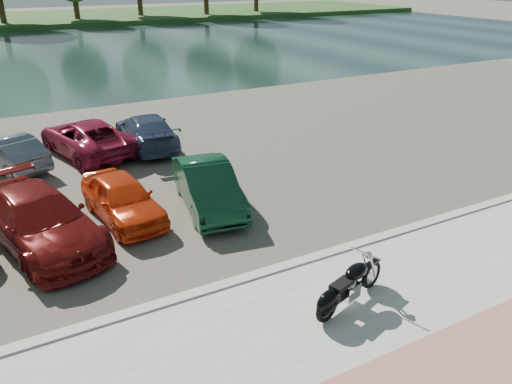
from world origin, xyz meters
TOP-DOWN VIEW (x-y plane):
  - ground at (0.00, 0.00)m, footprint 200.00×200.00m
  - promenade at (0.00, -1.00)m, footprint 60.00×6.00m
  - pink_path at (0.00, -2.50)m, footprint 60.00×2.00m
  - kerb at (0.00, 2.00)m, footprint 60.00×0.30m
  - parking_lot at (0.00, 11.00)m, footprint 60.00×18.00m
  - river at (0.00, 40.00)m, footprint 120.00×40.00m
  - far_bank at (0.00, 72.00)m, footprint 120.00×24.00m
  - motorcycle at (-0.62, 0.03)m, footprint 2.27×1.02m
  - car_3 at (-5.89, 6.05)m, footprint 3.32×5.42m
  - car_4 at (-3.61, 6.56)m, footprint 1.96×3.91m
  - car_5 at (-1.13, 6.07)m, footprint 2.14×4.38m
  - car_9 at (-6.17, 12.49)m, footprint 2.62×4.05m
  - car_10 at (-3.38, 12.72)m, footprint 3.36×5.34m
  - car_11 at (-1.07, 12.47)m, footprint 2.20×4.77m

SIDE VIEW (x-z plane):
  - ground at x=0.00m, z-range 0.00..0.00m
  - river at x=0.00m, z-range 0.00..0.00m
  - parking_lot at x=0.00m, z-range 0.00..0.04m
  - promenade at x=0.00m, z-range 0.00..0.10m
  - kerb at x=0.00m, z-range 0.00..0.14m
  - pink_path at x=0.00m, z-range 0.10..0.11m
  - far_bank at x=0.00m, z-range 0.00..0.60m
  - motorcycle at x=-0.62m, z-range 0.04..1.09m
  - car_9 at x=-6.17m, z-range 0.04..1.30m
  - car_4 at x=-3.61m, z-range 0.04..1.32m
  - car_11 at x=-1.07m, z-range 0.04..1.39m
  - car_10 at x=-3.38m, z-range 0.04..1.42m
  - car_5 at x=-1.13m, z-range 0.04..1.42m
  - car_3 at x=-5.89m, z-range 0.04..1.51m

